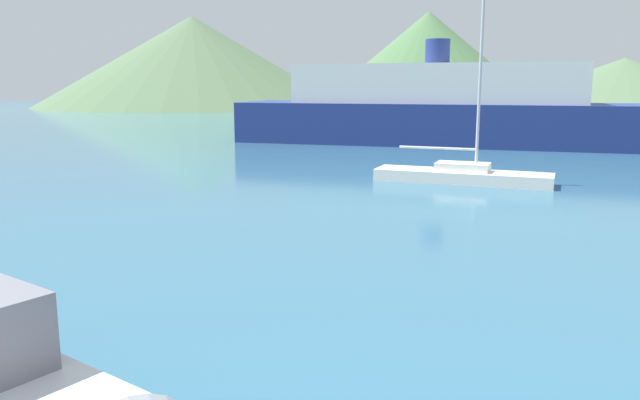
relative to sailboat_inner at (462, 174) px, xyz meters
The scene contains 5 objects.
sailboat_inner is the anchor object (origin of this frame).
ferry_distant 17.24m from the sailboat_inner, 104.77° to the left, with size 27.04×8.46×6.89m.
hill_west 92.76m from the sailboat_inner, 129.13° to the left, with size 54.49×54.49×15.68m.
hill_central 71.94m from the sailboat_inner, 102.93° to the left, with size 35.64×35.64×14.62m.
hill_east 71.80m from the sailboat_inner, 81.13° to the left, with size 40.52×40.52×7.51m.
Camera 1 is at (4.92, 0.06, 4.00)m, focal length 35.00 mm.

